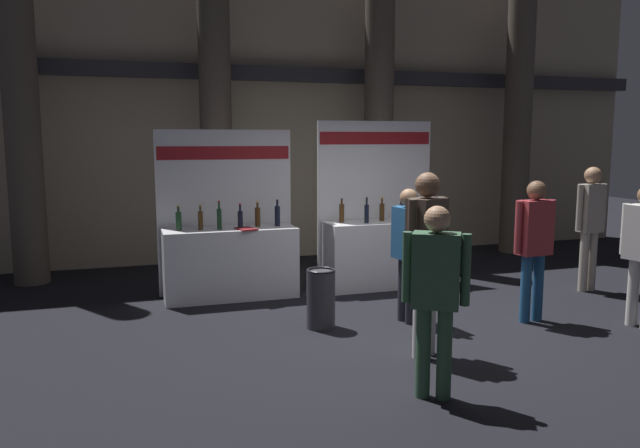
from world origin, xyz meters
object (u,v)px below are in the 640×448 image
at_px(exhibitor_booth_0, 230,255).
at_px(visitor_4, 408,245).
at_px(visitor_2, 435,286).
at_px(visitor_8, 534,239).
at_px(visitor_9, 426,247).
at_px(trash_bin, 321,299).
at_px(visitor_7, 590,219).
at_px(exhibitor_booth_1, 382,246).

bearing_deg(exhibitor_booth_0, visitor_4, -45.04).
height_order(exhibitor_booth_0, visitor_2, exhibitor_booth_0).
relative_size(visitor_2, visitor_8, 0.97).
relative_size(visitor_4, visitor_9, 0.86).
bearing_deg(visitor_9, trash_bin, 98.09).
bearing_deg(visitor_7, exhibitor_booth_0, -17.21).
xyz_separation_m(visitor_2, visitor_9, (0.39, 0.92, 0.14)).
xyz_separation_m(exhibitor_booth_1, visitor_8, (0.98, -2.17, 0.39)).
bearing_deg(visitor_8, visitor_7, 26.30).
bearing_deg(visitor_2, visitor_8, 68.22).
bearing_deg(trash_bin, visitor_9, -59.46).
relative_size(exhibitor_booth_0, visitor_7, 1.29).
distance_m(exhibitor_booth_1, visitor_7, 2.93).
distance_m(exhibitor_booth_0, visitor_9, 3.26).
bearing_deg(visitor_2, visitor_7, 65.83).
bearing_deg(visitor_7, exhibitor_booth_1, -27.04).
relative_size(trash_bin, visitor_7, 0.39).
height_order(trash_bin, visitor_7, visitor_7).
relative_size(visitor_8, visitor_9, 0.91).
bearing_deg(visitor_9, exhibitor_booth_1, 52.47).
bearing_deg(exhibitor_booth_0, visitor_2, -74.38).
xyz_separation_m(exhibitor_booth_1, visitor_7, (2.65, -1.17, 0.44)).
xyz_separation_m(exhibitor_booth_1, visitor_4, (-0.43, -1.75, 0.33)).
bearing_deg(exhibitor_booth_1, visitor_8, -65.79).
xyz_separation_m(exhibitor_booth_0, visitor_2, (1.06, -3.79, 0.38)).
relative_size(visitor_4, visitor_7, 0.90).
bearing_deg(trash_bin, exhibitor_booth_0, 114.04).
relative_size(trash_bin, visitor_9, 0.37).
bearing_deg(trash_bin, exhibitor_booth_1, 48.50).
distance_m(exhibitor_booth_0, visitor_7, 5.03).
height_order(visitor_8, visitor_9, visitor_9).
bearing_deg(visitor_8, visitor_9, -163.93).
height_order(exhibitor_booth_1, trash_bin, exhibitor_booth_1).
relative_size(exhibitor_booth_1, visitor_9, 1.31).
relative_size(exhibitor_booth_0, visitor_4, 1.44).
bearing_deg(exhibitor_booth_0, visitor_9, -63.19).
distance_m(visitor_4, visitor_7, 3.14).
distance_m(exhibitor_booth_1, trash_bin, 2.22).
distance_m(visitor_2, visitor_4, 2.13).
height_order(visitor_2, visitor_8, visitor_8).
bearing_deg(exhibitor_booth_0, visitor_7, -13.93).
relative_size(visitor_2, visitor_4, 1.02).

